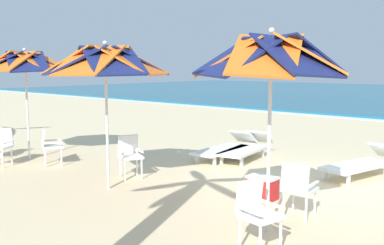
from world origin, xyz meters
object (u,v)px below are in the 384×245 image
(plastic_chair_1, at_px, (298,187))
(sun_lounger_3, at_px, (226,147))
(sun_lounger_2, at_px, (247,148))
(beach_umbrella_1, at_px, (105,62))
(plastic_chair_2, at_px, (130,153))
(plastic_chair_5, at_px, (1,144))
(beach_umbrella_2, at_px, (25,63))
(cooler_box, at_px, (262,187))
(plastic_chair_4, at_px, (50,144))
(sun_lounger_1, at_px, (363,163))
(plastic_chair_0, at_px, (257,210))
(beach_umbrella_0, at_px, (271,59))

(plastic_chair_1, distance_m, sun_lounger_3, 4.32)
(plastic_chair_1, bearing_deg, sun_lounger_2, 134.24)
(beach_umbrella_1, relative_size, plastic_chair_2, 3.15)
(plastic_chair_1, xyz_separation_m, plastic_chair_5, (-6.80, -1.28, 0.00))
(beach_umbrella_2, height_order, cooler_box, beach_umbrella_2)
(plastic_chair_1, xyz_separation_m, plastic_chair_4, (-5.98, -0.54, 0.00))
(sun_lounger_1, height_order, sun_lounger_3, same)
(plastic_chair_2, relative_size, plastic_chair_5, 1.00)
(plastic_chair_1, bearing_deg, cooler_box, 151.78)
(sun_lounger_3, distance_m, cooler_box, 3.30)
(plastic_chair_1, distance_m, sun_lounger_2, 4.21)
(plastic_chair_4, xyz_separation_m, sun_lounger_2, (3.05, 3.55, -0.22))
(plastic_chair_0, relative_size, sun_lounger_2, 0.39)
(beach_umbrella_1, relative_size, plastic_chair_5, 3.15)
(cooler_box, bearing_deg, beach_umbrella_1, -151.59)
(plastic_chair_5, bearing_deg, cooler_box, 16.82)
(beach_umbrella_2, height_order, plastic_chair_5, beach_umbrella_2)
(beach_umbrella_1, xyz_separation_m, plastic_chair_2, (-0.34, 0.82, -1.85))
(plastic_chair_5, distance_m, cooler_box, 6.15)
(sun_lounger_2, height_order, sun_lounger_3, same)
(beach_umbrella_1, relative_size, cooler_box, 5.46)
(cooler_box, bearing_deg, sun_lounger_3, 137.65)
(beach_umbrella_0, height_order, plastic_chair_1, beach_umbrella_0)
(plastic_chair_4, bearing_deg, plastic_chair_1, 5.19)
(beach_umbrella_0, distance_m, cooler_box, 2.61)
(plastic_chair_2, bearing_deg, plastic_chair_4, -167.06)
(beach_umbrella_1, xyz_separation_m, sun_lounger_1, (3.26, 4.05, -2.07))
(plastic_chair_2, relative_size, sun_lounger_1, 0.39)
(plastic_chair_0, distance_m, plastic_chair_2, 4.06)
(beach_umbrella_1, distance_m, plastic_chair_5, 3.88)
(plastic_chair_2, height_order, sun_lounger_3, plastic_chair_2)
(beach_umbrella_2, xyz_separation_m, cooler_box, (6.00, 1.04, -2.15))
(cooler_box, bearing_deg, beach_umbrella_2, -170.14)
(plastic_chair_4, bearing_deg, sun_lounger_2, 49.40)
(plastic_chair_4, xyz_separation_m, sun_lounger_3, (2.62, 3.26, -0.22))
(sun_lounger_2, bearing_deg, plastic_chair_1, -45.76)
(beach_umbrella_0, bearing_deg, plastic_chair_0, -71.41)
(plastic_chair_1, relative_size, beach_umbrella_1, 0.32)
(beach_umbrella_0, bearing_deg, beach_umbrella_2, 178.74)
(beach_umbrella_1, height_order, sun_lounger_3, beach_umbrella_1)
(plastic_chair_0, height_order, sun_lounger_1, plastic_chair_0)
(beach_umbrella_0, xyz_separation_m, plastic_chair_1, (0.10, 0.70, -1.87))
(plastic_chair_0, distance_m, beach_umbrella_1, 4.00)
(beach_umbrella_1, distance_m, sun_lounger_2, 4.41)
(plastic_chair_4, bearing_deg, plastic_chair_5, -137.98)
(sun_lounger_2, xyz_separation_m, cooler_box, (2.01, -2.52, -0.08))
(plastic_chair_5, xyz_separation_m, cooler_box, (5.88, 1.78, -0.30))
(beach_umbrella_2, xyz_separation_m, sun_lounger_1, (6.75, 3.74, -2.07))
(sun_lounger_1, bearing_deg, plastic_chair_2, -138.14)
(beach_umbrella_0, relative_size, plastic_chair_0, 3.21)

